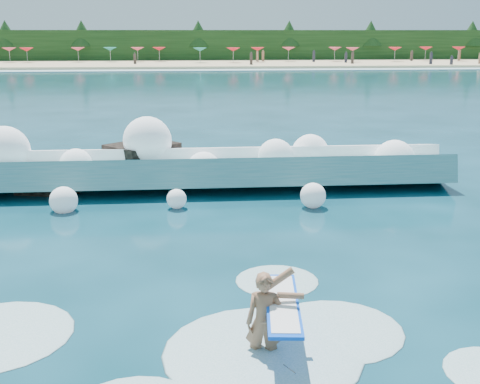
{
  "coord_description": "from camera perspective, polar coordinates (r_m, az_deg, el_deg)",
  "views": [
    {
      "loc": [
        0.34,
        -11.31,
        4.78
      ],
      "look_at": [
        1.5,
        2.0,
        1.2
      ],
      "focal_mm": 45.0,
      "sensor_mm": 36.0,
      "label": 1
    }
  ],
  "objects": [
    {
      "name": "surfer_with_board",
      "position": [
        9.3,
        2.72,
        -11.86
      ],
      "size": [
        0.95,
        2.8,
        1.57
      ],
      "color": "#8F5F43",
      "rests_on": "ground"
    },
    {
      "name": "wet_band",
      "position": [
        78.46,
        -5.32,
        11.46
      ],
      "size": [
        140.0,
        5.0,
        0.08
      ],
      "primitive_type": "cube",
      "color": "silver",
      "rests_on": "ground"
    },
    {
      "name": "breaking_wave",
      "position": [
        19.08,
        -6.68,
        2.01
      ],
      "size": [
        17.53,
        2.75,
        1.51
      ],
      "color": "teal",
      "rests_on": "ground"
    },
    {
      "name": "beachgoers",
      "position": [
        87.2,
        -2.1,
        12.55
      ],
      "size": [
        106.29,
        13.0,
        1.94
      ],
      "color": "#3F332D",
      "rests_on": "ground"
    },
    {
      "name": "treeline",
      "position": [
        99.34,
        -5.32,
        13.61
      ],
      "size": [
        140.0,
        4.0,
        5.0
      ],
      "primitive_type": "cube",
      "color": "black",
      "rests_on": "ground"
    },
    {
      "name": "surf_foam",
      "position": [
        9.76,
        -2.35,
        -14.31
      ],
      "size": [
        9.62,
        5.95,
        0.16
      ],
      "color": "silver",
      "rests_on": "ground"
    },
    {
      "name": "beach_umbrellas",
      "position": [
        91.29,
        -5.35,
        13.33
      ],
      "size": [
        111.08,
        6.11,
        0.5
      ],
      "color": "#D83F56",
      "rests_on": "ground"
    },
    {
      "name": "wave_spray",
      "position": [
        18.95,
        -7.66,
        3.33
      ],
      "size": [
        15.07,
        4.35,
        2.26
      ],
      "color": "white",
      "rests_on": "ground"
    },
    {
      "name": "ground",
      "position": [
        12.28,
        -6.24,
        -7.99
      ],
      "size": [
        200.0,
        200.0,
        0.0
      ],
      "primitive_type": "plane",
      "color": "#072D38",
      "rests_on": "ground"
    },
    {
      "name": "beach",
      "position": [
        89.43,
        -5.3,
        11.99
      ],
      "size": [
        140.0,
        20.0,
        0.4
      ],
      "primitive_type": "cube",
      "color": "tan",
      "rests_on": "ground"
    },
    {
      "name": "rock_cluster",
      "position": [
        20.24,
        -18.0,
        1.91
      ],
      "size": [
        8.46,
        3.39,
        1.43
      ],
      "color": "black",
      "rests_on": "ground"
    }
  ]
}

